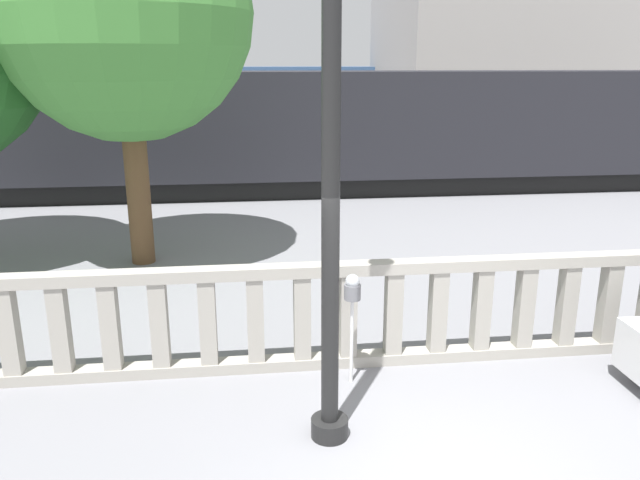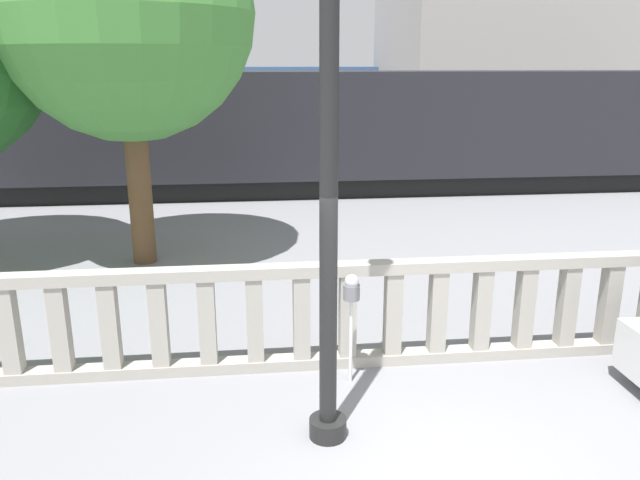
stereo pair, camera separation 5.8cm
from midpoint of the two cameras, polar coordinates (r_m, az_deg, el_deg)
name	(u,v)px [view 1 (the left image)]	position (r m, az deg, el deg)	size (l,w,h in m)	color
balustrade	(393,313)	(7.86, 6.50, -6.63)	(17.85, 0.24, 1.35)	#9E998E
lamppost	(331,139)	(5.61, 0.71, 9.25)	(0.38, 0.38, 6.07)	black
parking_meter	(352,295)	(7.19, 2.74, -5.03)	(0.19, 0.19, 1.35)	silver
train_near	(428,129)	(18.77, 9.76, 10.01)	(27.38, 2.64, 4.03)	black
train_far	(235,97)	(35.45, -7.86, 12.79)	(29.65, 3.12, 4.01)	black
tree_right	(124,13)	(11.87, -17.65, 19.19)	(4.45, 4.45, 6.74)	brown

